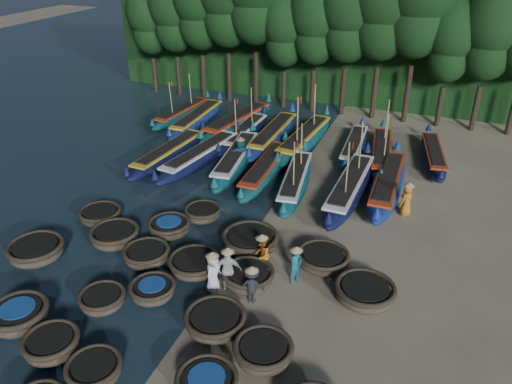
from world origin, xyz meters
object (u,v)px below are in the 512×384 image
(coracle_10, at_px, (36,250))
(coracle_19, at_px, (365,292))
(coracle_7, at_px, (94,370))
(long_boat_3, at_px, (201,156))
(coracle_21, at_px, (169,227))
(long_boat_8, at_px, (387,184))
(coracle_12, at_px, (153,290))
(long_boat_14, at_px, (304,139))
(coracle_5, at_px, (19,315))
(coracle_13, at_px, (215,321))
(long_boat_5, at_px, (266,169))
(coracle_14, at_px, (263,352))
(long_boat_9, at_px, (182,113))
(long_boat_13, at_px, (273,135))
(coracle_22, at_px, (203,213))
(long_boat_6, at_px, (295,181))
(long_boat_4, at_px, (236,159))
(fisherman_3, at_px, (252,284))
(fisherman_4, at_px, (228,268))
(coracle_11, at_px, (102,299))
(long_boat_10, at_px, (197,119))
(long_boat_17, at_px, (433,155))
(coracle_24, at_px, (323,259))
(long_boat_16, at_px, (382,153))
(coracle_15, at_px, (115,236))
(long_boat_12, at_px, (244,133))
(long_boat_15, at_px, (354,147))
(fisherman_2, at_px, (262,254))
(coracle_16, at_px, (147,255))
(long_boat_7, at_px, (350,188))
(coracle_23, at_px, (250,241))
(coracle_20, at_px, (100,215))
(long_boat_11, at_px, (238,122))
(coracle_17, at_px, (195,264))
(fisherman_5, at_px, (241,153))
(coracle_8, at_px, (207,383))
(coracle_18, at_px, (248,277))

(coracle_10, height_order, coracle_19, coracle_10)
(coracle_7, bearing_deg, long_boat_3, 104.83)
(coracle_21, bearing_deg, long_boat_8, 41.63)
(coracle_12, bearing_deg, long_boat_14, 85.59)
(coracle_5, bearing_deg, coracle_7, -14.29)
(coracle_13, distance_m, long_boat_8, 13.12)
(coracle_10, height_order, long_boat_5, long_boat_5)
(long_boat_14, bearing_deg, coracle_13, -79.88)
(coracle_14, relative_size, long_boat_9, 0.27)
(long_boat_13, bearing_deg, long_boat_8, -28.72)
(coracle_22, relative_size, long_boat_6, 0.25)
(coracle_14, bearing_deg, coracle_21, 140.36)
(long_boat_4, bearing_deg, coracle_12, -89.82)
(fisherman_3, distance_m, fisherman_4, 1.20)
(coracle_11, height_order, coracle_19, coracle_19)
(coracle_19, bearing_deg, fisherman_4, -167.38)
(coracle_14, bearing_deg, long_boat_10, 122.66)
(coracle_10, height_order, long_boat_17, long_boat_17)
(coracle_19, bearing_deg, long_boat_3, 142.23)
(coracle_24, distance_m, long_boat_16, 11.56)
(coracle_15, xyz_separation_m, long_boat_12, (0.70, 13.31, 0.08))
(long_boat_15, bearing_deg, coracle_10, -125.65)
(coracle_11, xyz_separation_m, long_boat_6, (3.86, 11.62, 0.15))
(fisherman_2, bearing_deg, coracle_16, -83.55)
(coracle_14, bearing_deg, long_boat_7, 88.61)
(coracle_23, relative_size, long_boat_13, 0.35)
(long_boat_12, bearing_deg, coracle_16, -83.18)
(coracle_20, relative_size, long_boat_4, 0.29)
(coracle_22, xyz_separation_m, long_boat_11, (-3.14, 11.69, 0.20))
(coracle_17, xyz_separation_m, fisherman_5, (-2.13, 9.96, 0.53))
(fisherman_2, distance_m, fisherman_3, 1.87)
(fisherman_5, bearing_deg, fisherman_4, 79.52)
(long_boat_11, bearing_deg, long_boat_4, -58.32)
(coracle_8, relative_size, fisherman_3, 1.14)
(fisherman_5, bearing_deg, long_boat_7, 137.58)
(coracle_22, bearing_deg, long_boat_4, 97.98)
(coracle_11, distance_m, long_boat_4, 12.95)
(coracle_10, xyz_separation_m, long_boat_13, (5.07, 15.71, 0.13))
(long_boat_7, bearing_deg, long_boat_13, 139.75)
(coracle_18, bearing_deg, coracle_13, -93.06)
(coracle_7, xyz_separation_m, coracle_12, (-0.36, 4.00, -0.00))
(coracle_10, distance_m, long_boat_7, 15.19)
(coracle_21, distance_m, long_boat_6, 7.57)
(long_boat_8, bearing_deg, long_boat_17, 67.38)
(coracle_11, distance_m, coracle_19, 9.78)
(coracle_15, xyz_separation_m, coracle_23, (5.77, 1.76, 0.02))
(coracle_24, bearing_deg, fisherman_3, -122.30)
(coracle_19, bearing_deg, long_boat_17, 83.81)
(long_boat_5, relative_size, long_boat_10, 0.97)
(coracle_5, xyz_separation_m, long_boat_3, (-0.15, 14.44, 0.09))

